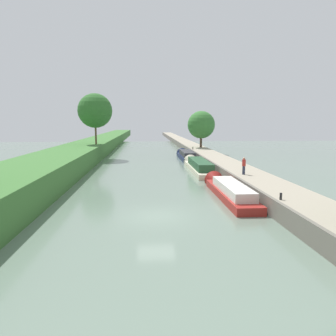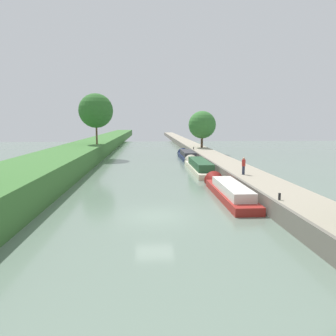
{
  "view_description": "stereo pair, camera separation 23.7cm",
  "coord_description": "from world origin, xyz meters",
  "px_view_note": "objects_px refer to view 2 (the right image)",
  "views": [
    {
      "loc": [
        -0.63,
        -19.91,
        6.15
      ],
      "look_at": [
        1.87,
        14.95,
        1.0
      ],
      "focal_mm": 33.5,
      "sensor_mm": 36.0,
      "label": 1
    },
    {
      "loc": [
        -0.39,
        -19.93,
        6.15
      ],
      "look_at": [
        1.87,
        14.95,
        1.0
      ],
      "focal_mm": 33.5,
      "sensor_mm": 36.0,
      "label": 2
    }
  ],
  "objects_px": {
    "narrowboat_navy": "(187,155)",
    "person_walking": "(244,165)",
    "narrowboat_cream": "(198,166)",
    "mooring_bollard_far": "(194,148)",
    "narrowboat_red": "(227,190)",
    "mooring_bollard_near": "(279,197)"
  },
  "relations": [
    {
      "from": "narrowboat_navy",
      "to": "mooring_bollard_near",
      "type": "relative_size",
      "value": 26.61
    },
    {
      "from": "narrowboat_red",
      "to": "mooring_bollard_near",
      "type": "distance_m",
      "value": 6.52
    },
    {
      "from": "person_walking",
      "to": "mooring_bollard_far",
      "type": "bearing_deg",
      "value": 91.35
    },
    {
      "from": "person_walking",
      "to": "mooring_bollard_far",
      "type": "relative_size",
      "value": 3.69
    },
    {
      "from": "person_walking",
      "to": "mooring_bollard_far",
      "type": "height_order",
      "value": "person_walking"
    },
    {
      "from": "mooring_bollard_near",
      "to": "mooring_bollard_far",
      "type": "bearing_deg",
      "value": 90.0
    },
    {
      "from": "narrowboat_navy",
      "to": "mooring_bollard_far",
      "type": "bearing_deg",
      "value": 68.17
    },
    {
      "from": "mooring_bollard_near",
      "to": "narrowboat_red",
      "type": "bearing_deg",
      "value": 105.93
    },
    {
      "from": "narrowboat_cream",
      "to": "narrowboat_navy",
      "type": "height_order",
      "value": "narrowboat_cream"
    },
    {
      "from": "narrowboat_navy",
      "to": "person_walking",
      "type": "height_order",
      "value": "person_walking"
    },
    {
      "from": "narrowboat_navy",
      "to": "person_walking",
      "type": "relative_size",
      "value": 7.21
    },
    {
      "from": "mooring_bollard_far",
      "to": "narrowboat_navy",
      "type": "bearing_deg",
      "value": -111.83
    },
    {
      "from": "narrowboat_cream",
      "to": "person_walking",
      "type": "xyz_separation_m",
      "value": [
        2.62,
        -10.52,
        1.48
      ]
    },
    {
      "from": "narrowboat_red",
      "to": "narrowboat_cream",
      "type": "distance_m",
      "value": 14.1
    },
    {
      "from": "narrowboat_cream",
      "to": "person_walking",
      "type": "distance_m",
      "value": 10.94
    },
    {
      "from": "mooring_bollard_near",
      "to": "mooring_bollard_far",
      "type": "height_order",
      "value": "same"
    },
    {
      "from": "narrowboat_navy",
      "to": "narrowboat_cream",
      "type": "bearing_deg",
      "value": -90.45
    },
    {
      "from": "narrowboat_red",
      "to": "narrowboat_navy",
      "type": "height_order",
      "value": "narrowboat_navy"
    },
    {
      "from": "mooring_bollard_near",
      "to": "mooring_bollard_far",
      "type": "xyz_separation_m",
      "value": [
        0.0,
        37.76,
        0.0
      ]
    },
    {
      "from": "narrowboat_red",
      "to": "narrowboat_cream",
      "type": "height_order",
      "value": "narrowboat_cream"
    },
    {
      "from": "narrowboat_red",
      "to": "narrowboat_cream",
      "type": "xyz_separation_m",
      "value": [
        -0.19,
        14.1,
        0.07
      ]
    },
    {
      "from": "narrowboat_red",
      "to": "mooring_bollard_far",
      "type": "distance_m",
      "value": 31.61
    }
  ]
}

